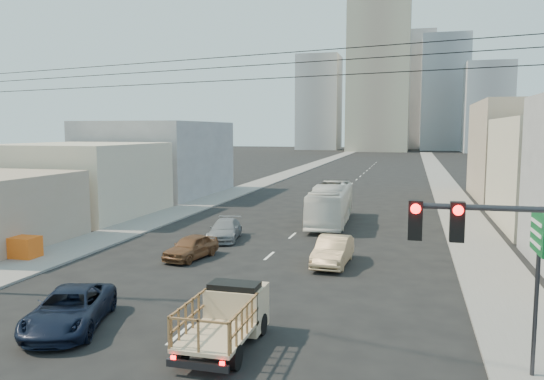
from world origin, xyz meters
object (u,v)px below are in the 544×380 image
at_px(flatbed_pickup, 226,314).
at_px(city_bus, 331,204).
at_px(navy_pickup, 70,309).
at_px(crate_stack, 22,247).
at_px(sedan_brown, 191,247).
at_px(green_sign, 538,251).
at_px(sedan_grey, 225,230).
at_px(traffic_signal, 518,287).
at_px(sedan_tan, 333,251).

distance_m(flatbed_pickup, city_bus, 23.84).
relative_size(navy_pickup, crate_stack, 2.79).
height_order(sedan_brown, green_sign, green_sign).
height_order(sedan_grey, crate_stack, sedan_grey).
xyz_separation_m(sedan_brown, traffic_signal, (13.79, -15.78, 3.42)).
bearing_deg(sedan_grey, flatbed_pickup, -79.91).
bearing_deg(flatbed_pickup, sedan_tan, 80.83).
bearing_deg(sedan_tan, sedan_grey, 151.31).
distance_m(traffic_signal, crate_stack, 26.58).
height_order(sedan_brown, sedan_tan, sedan_tan).
bearing_deg(sedan_grey, sedan_tan, -40.99).
xyz_separation_m(sedan_grey, green_sign, (15.13, -16.11, 3.10)).
relative_size(sedan_tan, sedan_grey, 1.02).
relative_size(sedan_grey, crate_stack, 2.48).
xyz_separation_m(city_bus, crate_stack, (-14.78, -15.54, -0.80)).
height_order(flatbed_pickup, sedan_grey, flatbed_pickup).
relative_size(flatbed_pickup, green_sign, 0.88).
bearing_deg(navy_pickup, sedan_grey, 72.39).
height_order(flatbed_pickup, green_sign, green_sign).
height_order(sedan_tan, traffic_signal, traffic_signal).
distance_m(city_bus, green_sign, 25.69).
height_order(sedan_brown, crate_stack, sedan_brown).
distance_m(sedan_brown, sedan_grey, 5.33).
relative_size(city_bus, crate_stack, 5.96).
xyz_separation_m(flatbed_pickup, city_bus, (-0.16, 23.84, 0.40)).
xyz_separation_m(navy_pickup, sedan_tan, (7.84, 11.43, 0.05)).
bearing_deg(navy_pickup, sedan_tan, 38.26).
distance_m(sedan_tan, sedan_grey, 9.04).
height_order(flatbed_pickup, sedan_brown, flatbed_pickup).
height_order(navy_pickup, sedan_brown, navy_pickup).
xyz_separation_m(traffic_signal, green_sign, (1.39, 5.01, -0.34)).
height_order(city_bus, sedan_grey, city_bus).
xyz_separation_m(sedan_brown, green_sign, (15.18, -10.78, 3.08)).
height_order(city_bus, green_sign, green_sign).
xyz_separation_m(city_bus, sedan_grey, (-5.74, -7.70, -0.85)).
height_order(navy_pickup, city_bus, city_bus).
bearing_deg(navy_pickup, city_bus, 58.93).
bearing_deg(city_bus, sedan_grey, -129.15).
height_order(flatbed_pickup, traffic_signal, traffic_signal).
bearing_deg(navy_pickup, traffic_signal, -37.29).
relative_size(sedan_grey, green_sign, 0.89).
bearing_deg(navy_pickup, green_sign, -17.39).
bearing_deg(traffic_signal, green_sign, 74.45).
bearing_deg(crate_stack, flatbed_pickup, -29.06).
relative_size(city_bus, sedan_brown, 2.77).
xyz_separation_m(flatbed_pickup, crate_stack, (-14.93, 8.30, -0.40)).
xyz_separation_m(sedan_brown, crate_stack, (-8.98, -2.50, 0.03)).
xyz_separation_m(traffic_signal, crate_stack, (-22.77, 13.28, -3.39)).
bearing_deg(flatbed_pickup, crate_stack, 150.94).
relative_size(navy_pickup, sedan_tan, 1.11).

